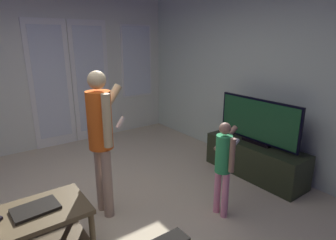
% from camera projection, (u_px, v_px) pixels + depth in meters
% --- Properties ---
extents(ground_plane, '(5.21, 5.31, 0.02)m').
position_uv_depth(ground_plane, '(98.00, 226.00, 2.88)').
color(ground_plane, beige).
extents(wall_back_with_doors, '(5.21, 0.09, 2.71)m').
position_uv_depth(wall_back_with_doors, '(36.00, 72.00, 4.60)').
color(wall_back_with_doors, silver).
rests_on(wall_back_with_doors, ground_plane).
extents(wall_right_plain, '(0.06, 5.31, 2.68)m').
position_uv_depth(wall_right_plain, '(263.00, 76.00, 3.96)').
color(wall_right_plain, silver).
rests_on(wall_right_plain, ground_plane).
extents(coffee_table, '(0.96, 0.54, 0.51)m').
position_uv_depth(coffee_table, '(28.00, 230.00, 2.25)').
color(coffee_table, brown).
rests_on(coffee_table, ground_plane).
extents(tv_stand, '(0.46, 1.42, 0.47)m').
position_uv_depth(tv_stand, '(255.00, 159.00, 3.88)').
color(tv_stand, '#252C1A').
rests_on(tv_stand, ground_plane).
extents(flat_screen_tv, '(0.08, 1.22, 0.62)m').
position_uv_depth(flat_screen_tv, '(258.00, 121.00, 3.73)').
color(flat_screen_tv, black).
rests_on(flat_screen_tv, tv_stand).
extents(person_adult, '(0.50, 0.44, 1.56)m').
position_uv_depth(person_adult, '(101.00, 132.00, 2.85)').
color(person_adult, tan).
rests_on(person_adult, ground_plane).
extents(person_child, '(0.45, 0.29, 1.05)m').
position_uv_depth(person_child, '(224.00, 161.00, 2.90)').
color(person_child, pink).
rests_on(person_child, ground_plane).
extents(laptop_closed, '(0.37, 0.26, 0.02)m').
position_uv_depth(laptop_closed, '(35.00, 209.00, 2.26)').
color(laptop_closed, black).
rests_on(laptop_closed, coffee_table).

